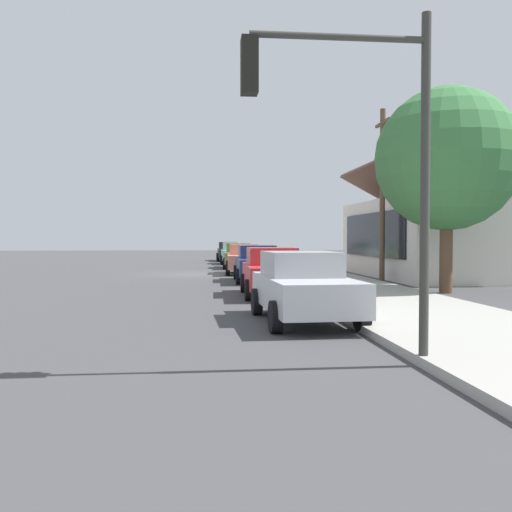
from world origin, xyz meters
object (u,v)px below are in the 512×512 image
at_px(traffic_light_main, 355,129).
at_px(utility_pole_wooden, 382,192).
at_px(car_silver, 303,286).
at_px(shade_tree, 447,160).
at_px(car_navy, 257,263).
at_px(car_charcoal, 228,251).
at_px(car_cherry, 272,271).
at_px(car_seafoam, 234,253).
at_px(car_olive, 239,255).
at_px(fire_hydrant_red, 251,257).
at_px(car_coral, 244,259).

height_order(traffic_light_main, utility_pole_wooden, utility_pole_wooden).
bearing_deg(car_silver, shade_tree, 132.80).
bearing_deg(traffic_light_main, car_navy, 179.06).
xyz_separation_m(car_charcoal, shade_tree, (28.84, 6.09, 3.80)).
height_order(car_navy, shade_tree, shade_tree).
xyz_separation_m(car_cherry, car_silver, (5.83, -0.04, 0.00)).
xyz_separation_m(car_seafoam, car_navy, (17.27, -0.02, 0.00)).
relative_size(car_silver, traffic_light_main, 0.86).
height_order(car_cherry, utility_pole_wooden, utility_pole_wooden).
bearing_deg(car_charcoal, car_olive, 1.18).
distance_m(shade_tree, fire_hydrant_red, 24.71).
height_order(car_coral, utility_pole_wooden, utility_pole_wooden).
bearing_deg(car_cherry, fire_hydrant_red, 177.85).
xyz_separation_m(car_charcoal, fire_hydrant_red, (4.91, 1.51, -0.32)).
xyz_separation_m(car_olive, fire_hydrant_red, (-6.72, 1.44, -0.32)).
bearing_deg(utility_pole_wooden, fire_hydrant_red, -167.99).
bearing_deg(car_cherry, shade_tree, 94.16).
bearing_deg(shade_tree, traffic_light_main, -30.24).
relative_size(car_seafoam, car_olive, 0.92).
xyz_separation_m(car_silver, shade_tree, (-6.12, 6.14, 3.80)).
distance_m(car_charcoal, utility_pole_wooden, 24.53).
bearing_deg(car_seafoam, utility_pole_wooden, 17.60).
bearing_deg(car_charcoal, car_seafoam, 2.23).
bearing_deg(car_cherry, car_navy, -179.78).
xyz_separation_m(car_navy, fire_hydrant_red, (-18.04, 1.39, -0.32)).
height_order(car_olive, car_coral, same).
relative_size(car_coral, car_cherry, 0.99).
bearing_deg(shade_tree, car_olive, -160.72).
distance_m(car_charcoal, car_cherry, 29.13).
distance_m(car_seafoam, utility_pole_wooden, 19.06).
distance_m(car_cherry, traffic_light_main, 10.75).
distance_m(car_cherry, car_silver, 5.83).
height_order(car_coral, car_navy, same).
distance_m(car_seafoam, car_silver, 29.28).
distance_m(traffic_light_main, fire_hydrant_red, 34.80).
bearing_deg(car_silver, traffic_light_main, -3.31).
distance_m(car_olive, car_cherry, 17.51).
distance_m(car_olive, car_silver, 23.34).
bearing_deg(car_charcoal, shade_tree, 12.77).
relative_size(car_charcoal, utility_pole_wooden, 0.64).
height_order(car_silver, utility_pole_wooden, utility_pole_wooden).
distance_m(car_cherry, utility_pole_wooden, 8.34).
relative_size(car_coral, utility_pole_wooden, 0.60).
height_order(car_seafoam, car_navy, same).
xyz_separation_m(car_coral, traffic_light_main, (22.04, -0.09, 2.68)).
relative_size(car_coral, car_silver, 1.00).
bearing_deg(traffic_light_main, car_coral, 179.76).
bearing_deg(fire_hydrant_red, car_silver, -2.98).
xyz_separation_m(car_navy, car_cherry, (6.18, -0.13, -0.00)).
bearing_deg(car_seafoam, car_olive, 0.35).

